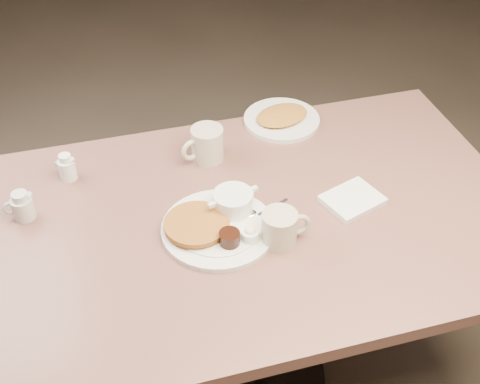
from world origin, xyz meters
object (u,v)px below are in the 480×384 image
object	(u,v)px
coffee_mug_near	(281,228)
creamer_left	(22,206)
creamer_right	(67,168)
coffee_mug_far	(206,144)
main_plate	(218,222)
diner_table	(242,262)
hash_plate	(282,118)

from	to	relation	value
coffee_mug_near	creamer_left	size ratio (longest dim) A/B	1.42
creamer_left	creamer_right	distance (m)	0.18
creamer_left	creamer_right	bearing A→B (deg)	47.30
coffee_mug_far	creamer_right	xyz separation A→B (m)	(-0.39, 0.02, -0.01)
main_plate	coffee_mug_far	size ratio (longest dim) A/B	2.66
creamer_left	creamer_right	world-z (taller)	same
coffee_mug_far	creamer_left	world-z (taller)	coffee_mug_far
diner_table	coffee_mug_near	bearing A→B (deg)	-58.48
diner_table	creamer_right	distance (m)	0.55
diner_table	coffee_mug_far	xyz separation A→B (m)	(-0.03, 0.27, 0.22)
diner_table	coffee_mug_far	bearing A→B (deg)	96.38
diner_table	coffee_mug_near	distance (m)	0.25
creamer_left	hash_plate	world-z (taller)	creamer_left
diner_table	main_plate	distance (m)	0.21
coffee_mug_near	main_plate	bearing A→B (deg)	147.60
coffee_mug_far	creamer_right	distance (m)	0.40
main_plate	creamer_left	distance (m)	0.51
diner_table	main_plate	size ratio (longest dim) A/B	3.93
diner_table	coffee_mug_far	distance (m)	0.35
coffee_mug_far	creamer_left	size ratio (longest dim) A/B	1.61
main_plate	diner_table	bearing A→B (deg)	18.64
coffee_mug_near	creamer_right	world-z (taller)	coffee_mug_near
main_plate	coffee_mug_near	bearing A→B (deg)	-32.40
main_plate	creamer_left	xyz separation A→B (m)	(-0.48, 0.18, 0.01)
coffee_mug_near	coffee_mug_far	distance (m)	0.39
coffee_mug_near	creamer_right	distance (m)	0.63
diner_table	coffee_mug_far	size ratio (longest dim) A/B	10.44
hash_plate	diner_table	bearing A→B (deg)	-121.58
diner_table	creamer_right	size ratio (longest dim) A/B	18.75
coffee_mug_near	diner_table	bearing A→B (deg)	121.52
creamer_right	creamer_left	bearing A→B (deg)	-132.70
creamer_right	main_plate	bearing A→B (deg)	-41.14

